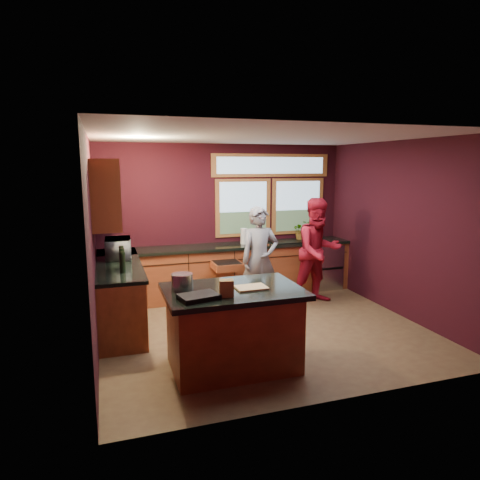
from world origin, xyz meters
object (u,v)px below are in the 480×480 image
island (233,328)px  person_red (318,251)px  cutting_board (251,287)px  stock_pot (182,282)px  person_grey (260,260)px

island → person_red: person_red is taller
cutting_board → stock_pot: bearing=165.1°
island → cutting_board: 0.52m
cutting_board → stock_pot: 0.78m
cutting_board → island: bearing=166.0°
person_red → cutting_board: 2.67m
island → person_grey: 2.02m
person_grey → person_red: person_red is taller
person_grey → person_red: bearing=7.3°
cutting_board → person_red: bearing=45.6°
person_red → cutting_board: person_red is taller
person_grey → stock_pot: (-1.52, -1.59, 0.19)m
island → cutting_board: (0.20, -0.05, 0.48)m
person_grey → stock_pot: person_grey is taller
stock_pot → island: bearing=-15.3°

